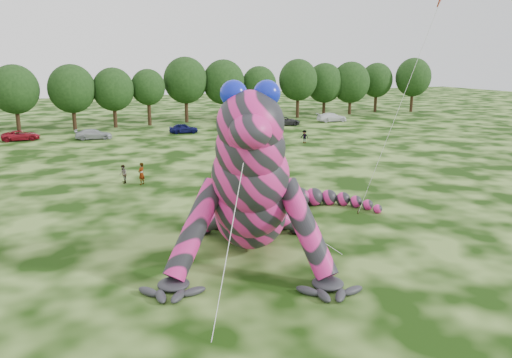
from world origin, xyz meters
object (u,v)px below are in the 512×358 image
object	(u,v)px
tree_12	(259,93)
spectator_0	(141,174)
car_5	(232,126)
car_4	(184,128)
tree_7	(72,97)
flying_kite	(436,13)
inflatable_gecko	(250,162)
tree_10	(186,90)
tree_8	(114,98)
car_2	(21,135)
tree_11	(224,90)
car_6	(285,121)
tree_14	(324,89)
tree_16	(376,87)
tree_15	(351,88)
car_3	(94,134)
tree_13	(298,89)
tree_17	(413,85)
spectator_2	(304,137)
car_7	(332,117)
spectator_3	(279,139)
spectator_1	(123,174)
tree_9	(149,97)
tree_6	(16,99)

from	to	relation	value
tree_12	spectator_0	distance (m)	46.54
car_5	car_4	bearing A→B (deg)	98.79
tree_7	tree_12	xyz separation A→B (m)	(30.09, 0.94, -0.25)
flying_kite	car_4	world-z (taller)	flying_kite
inflatable_gecko	tree_10	size ratio (longest dim) A/B	1.81
tree_8	car_2	size ratio (longest dim) A/B	1.93
tree_11	car_6	bearing A→B (deg)	-54.32
tree_7	tree_14	distance (m)	43.58
tree_11	tree_16	bearing A→B (deg)	2.13
tree_15	car_3	xyz separation A→B (m)	(-46.96, -11.21, -4.15)
inflatable_gecko	tree_7	world-z (taller)	inflatable_gecko
spectator_0	car_4	bearing A→B (deg)	-155.87
tree_11	car_4	world-z (taller)	tree_11
tree_8	car_2	distance (m)	15.56
tree_13	tree_16	world-z (taller)	tree_13
tree_8	tree_10	xyz separation A→B (m)	(11.61, 1.59, 0.78)
tree_16	tree_8	bearing A→B (deg)	-177.25
tree_16	tree_17	world-z (taller)	tree_17
tree_14	spectator_2	distance (m)	31.75
car_5	tree_17	bearing A→B (deg)	-71.46
car_7	tree_16	bearing A→B (deg)	-53.00
tree_11	tree_14	world-z (taller)	tree_11
tree_14	car_5	bearing A→B (deg)	-153.20
inflatable_gecko	spectator_3	distance (m)	32.21
tree_12	tree_13	xyz separation A→B (m)	(7.12, -0.61, 0.58)
inflatable_gecko	car_5	bearing A→B (deg)	93.31
tree_11	spectator_1	distance (m)	43.39
car_3	car_5	world-z (taller)	car_3
tree_15	spectator_2	size ratio (longest dim) A/B	5.91
tree_11	car_3	size ratio (longest dim) A/B	2.18
car_5	spectator_3	world-z (taller)	spectator_3
inflatable_gecko	spectator_3	xyz separation A→B (m)	(15.44, 28.00, -3.90)
inflatable_gecko	tree_15	world-z (taller)	tree_15
tree_8	tree_16	xyz separation A→B (m)	(49.67, 2.39, 0.21)
tree_16	spectator_0	size ratio (longest dim) A/B	5.02
spectator_3	tree_13	bearing A→B (deg)	31.75
tree_8	car_3	bearing A→B (deg)	-112.25
tree_12	spectator_1	world-z (taller)	tree_12
car_7	tree_8	bearing A→B (deg)	83.61
tree_9	spectator_0	xyz separation A→B (m)	(-8.39, -37.10, -3.41)
car_5	car_6	size ratio (longest dim) A/B	0.80
flying_kite	tree_6	bearing A→B (deg)	114.23
tree_6	inflatable_gecko	bearing A→B (deg)	-75.61
tree_8	tree_13	distance (m)	31.36
spectator_1	spectator_2	bearing A→B (deg)	118.83
tree_14	tree_17	world-z (taller)	tree_17
tree_9	car_6	world-z (taller)	tree_9
flying_kite	tree_7	size ratio (longest dim) A/B	1.56
tree_8	car_5	bearing A→B (deg)	-31.87
tree_11	car_6	world-z (taller)	tree_11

